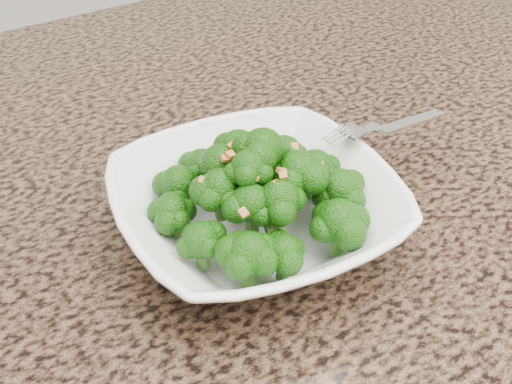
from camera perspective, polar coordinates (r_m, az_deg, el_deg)
granite_counter at (r=0.66m, az=0.47°, el=-0.09°), size 1.64×1.04×0.03m
bowl at (r=0.56m, az=0.00°, el=-1.63°), size 0.27×0.27×0.06m
broccoli_pile at (r=0.53m, az=0.00°, el=3.79°), size 0.21×0.21×0.07m
garlic_topping at (r=0.51m, az=0.00°, el=7.29°), size 0.13×0.13×0.01m
fork at (r=0.62m, az=10.28°, el=5.61°), size 0.18×0.06×0.01m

